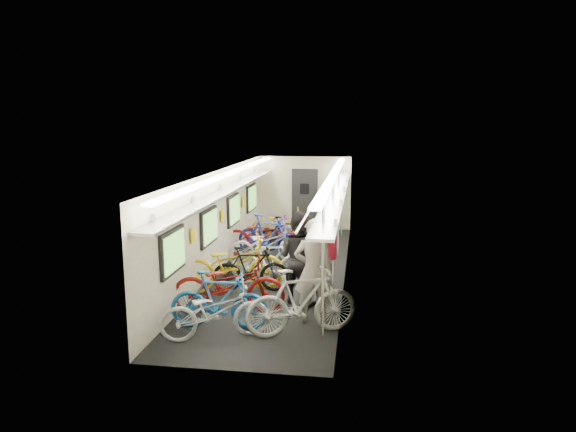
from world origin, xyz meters
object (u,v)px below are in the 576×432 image
(passenger_mid, at_px, (298,257))
(backpack, at_px, (328,248))
(bicycle_1, at_px, (219,300))
(passenger_near, at_px, (313,271))
(bicycle_0, at_px, (215,311))

(passenger_mid, height_order, backpack, passenger_mid)
(bicycle_1, height_order, passenger_near, passenger_near)
(passenger_mid, xyz_separation_m, backpack, (0.62, -0.67, 0.37))
(bicycle_1, bearing_deg, backpack, -67.08)
(passenger_near, xyz_separation_m, passenger_mid, (-0.39, 0.99, -0.03))
(bicycle_1, relative_size, passenger_mid, 0.94)
(passenger_near, height_order, passenger_mid, passenger_near)
(passenger_mid, bearing_deg, passenger_near, 133.22)
(bicycle_0, relative_size, passenger_near, 0.96)
(bicycle_1, xyz_separation_m, passenger_near, (1.56, 0.52, 0.43))
(passenger_mid, distance_m, backpack, 0.99)
(passenger_near, relative_size, backpack, 4.96)
(bicycle_1, height_order, backpack, backpack)
(passenger_near, relative_size, passenger_mid, 1.03)
(bicycle_0, bearing_deg, passenger_near, -79.51)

